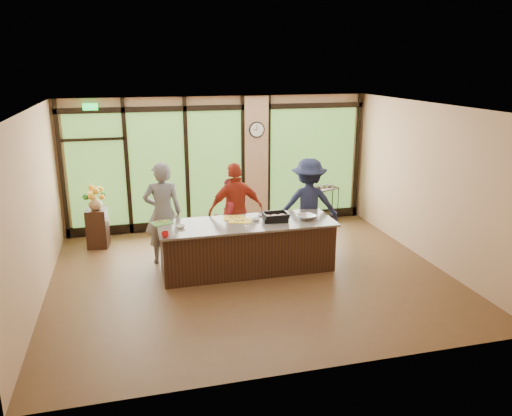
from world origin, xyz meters
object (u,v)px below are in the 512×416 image
roasting_pan (275,219)px  bar_cart (324,199)px  island_base (247,247)px  cook_right (308,205)px  flower_stand (98,228)px  cook_left (163,213)px

roasting_pan → bar_cart: (1.96, 2.48, -0.42)m
island_base → roasting_pan: (0.53, -0.03, 0.52)m
bar_cart → island_base: bearing=-158.3°
cook_right → bar_cart: bearing=-106.7°
island_base → roasting_pan: 0.74m
bar_cart → flower_stand: bearing=162.8°
flower_stand → island_base: bearing=-27.1°
cook_left → roasting_pan: size_ratio=4.46×
cook_left → roasting_pan: cook_left is taller
island_base → cook_left: bearing=152.3°
island_base → cook_left: (-1.45, 0.76, 0.54)m
cook_right → flower_stand: 4.38m
roasting_pan → cook_right: bearing=47.7°
island_base → roasting_pan: size_ratio=7.03×
cook_right → flower_stand: bearing=-1.7°
roasting_pan → bar_cart: roasting_pan is taller
island_base → cook_left: size_ratio=1.58×
cook_right → bar_cart: 2.06m
cook_right → roasting_pan: bearing=53.9°
flower_stand → cook_left: bearing=-34.3°
island_base → flower_stand: island_base is taller
island_base → flower_stand: (-2.73, 1.93, -0.03)m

